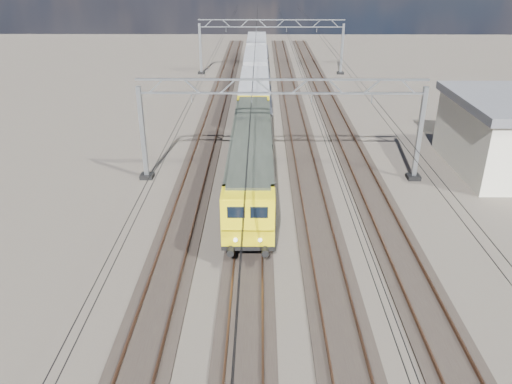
{
  "coord_description": "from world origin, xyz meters",
  "views": [
    {
      "loc": [
        -1.4,
        -28.69,
        14.16
      ],
      "look_at": [
        -1.63,
        -3.47,
        2.4
      ],
      "focal_mm": 35.0,
      "sensor_mm": 36.0,
      "label": 1
    }
  ],
  "objects_px": {
    "locomotive": "(251,155)",
    "hopper_wagon_mid": "(256,65)",
    "catenary_gantry_far": "(271,44)",
    "hopper_wagon_lead": "(254,92)",
    "catenary_gantry_mid": "(281,126)",
    "hopper_wagon_third": "(257,47)"
  },
  "relations": [
    {
      "from": "hopper_wagon_mid",
      "to": "locomotive",
      "type": "bearing_deg",
      "value": -90.0
    },
    {
      "from": "locomotive",
      "to": "hopper_wagon_mid",
      "type": "height_order",
      "value": "locomotive"
    },
    {
      "from": "catenary_gantry_mid",
      "to": "catenary_gantry_far",
      "type": "xyz_separation_m",
      "value": [
        0.0,
        36.0,
        0.0
      ]
    },
    {
      "from": "hopper_wagon_lead",
      "to": "hopper_wagon_mid",
      "type": "distance_m",
      "value": 14.2
    },
    {
      "from": "locomotive",
      "to": "hopper_wagon_third",
      "type": "xyz_separation_m",
      "value": [
        -0.0,
        46.1,
        -0.09
      ]
    },
    {
      "from": "hopper_wagon_mid",
      "to": "hopper_wagon_lead",
      "type": "bearing_deg",
      "value": -90.0
    },
    {
      "from": "catenary_gantry_far",
      "to": "hopper_wagon_mid",
      "type": "distance_m",
      "value": 6.11
    },
    {
      "from": "catenary_gantry_far",
      "to": "locomotive",
      "type": "height_order",
      "value": "catenary_gantry_far"
    },
    {
      "from": "catenary_gantry_far",
      "to": "catenary_gantry_mid",
      "type": "bearing_deg",
      "value": -90.0
    },
    {
      "from": "hopper_wagon_lead",
      "to": "hopper_wagon_third",
      "type": "relative_size",
      "value": 1.0
    },
    {
      "from": "catenary_gantry_far",
      "to": "hopper_wagon_third",
      "type": "bearing_deg",
      "value": 102.99
    },
    {
      "from": "locomotive",
      "to": "hopper_wagon_mid",
      "type": "distance_m",
      "value": 31.9
    },
    {
      "from": "locomotive",
      "to": "hopper_wagon_mid",
      "type": "xyz_separation_m",
      "value": [
        -0.0,
        31.9,
        -0.09
      ]
    },
    {
      "from": "locomotive",
      "to": "hopper_wagon_lead",
      "type": "bearing_deg",
      "value": 90.0
    },
    {
      "from": "hopper_wagon_mid",
      "to": "catenary_gantry_mid",
      "type": "bearing_deg",
      "value": -86.24
    },
    {
      "from": "catenary_gantry_far",
      "to": "locomotive",
      "type": "distance_m",
      "value": 37.51
    },
    {
      "from": "hopper_wagon_lead",
      "to": "locomotive",
      "type": "bearing_deg",
      "value": -90.0
    },
    {
      "from": "catenary_gantry_far",
      "to": "hopper_wagon_lead",
      "type": "bearing_deg",
      "value": -95.79
    },
    {
      "from": "locomotive",
      "to": "hopper_wagon_lead",
      "type": "relative_size",
      "value": 1.62
    },
    {
      "from": "catenary_gantry_mid",
      "to": "catenary_gantry_far",
      "type": "relative_size",
      "value": 1.0
    },
    {
      "from": "catenary_gantry_mid",
      "to": "locomotive",
      "type": "relative_size",
      "value": 0.94
    },
    {
      "from": "catenary_gantry_far",
      "to": "locomotive",
      "type": "xyz_separation_m",
      "value": [
        -2.0,
        -37.43,
        -1.58
      ]
    }
  ]
}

